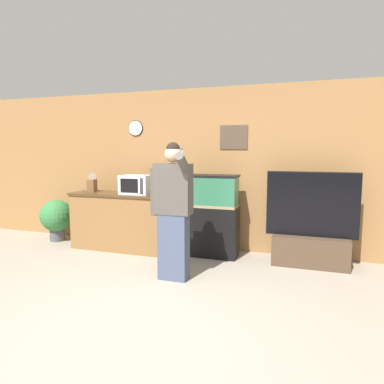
# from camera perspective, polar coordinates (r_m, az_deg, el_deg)

# --- Properties ---
(ground_plane) EXTENTS (18.00, 18.00, 0.00)m
(ground_plane) POSITION_cam_1_polar(r_m,az_deg,el_deg) (3.42, -9.18, -21.15)
(ground_plane) COLOR gray
(wall_back_paneled) EXTENTS (10.00, 0.08, 2.60)m
(wall_back_paneled) POSITION_cam_1_polar(r_m,az_deg,el_deg) (5.56, 3.62, 3.75)
(wall_back_paneled) COLOR olive
(wall_back_paneled) RESTS_ON ground_plane
(counter_island) EXTENTS (1.65, 0.55, 0.92)m
(counter_island) POSITION_cam_1_polar(r_m,az_deg,el_deg) (5.72, -11.75, -4.77)
(counter_island) COLOR brown
(counter_island) RESTS_ON ground_plane
(microwave) EXTENTS (0.48, 0.35, 0.30)m
(microwave) POSITION_cam_1_polar(r_m,az_deg,el_deg) (5.48, -9.21, 1.23)
(microwave) COLOR silver
(microwave) RESTS_ON counter_island
(knife_block) EXTENTS (0.13, 0.12, 0.31)m
(knife_block) POSITION_cam_1_polar(r_m,az_deg,el_deg) (5.98, -16.32, 1.11)
(knife_block) COLOR brown
(knife_block) RESTS_ON counter_island
(aquarium_on_stand) EXTENTS (0.82, 0.37, 1.25)m
(aquarium_on_stand) POSITION_cam_1_polar(r_m,az_deg,el_deg) (5.22, 3.16, -3.94)
(aquarium_on_stand) COLOR black
(aquarium_on_stand) RESTS_ON ground_plane
(tv_on_stand) EXTENTS (1.24, 0.40, 1.32)m
(tv_on_stand) POSITION_cam_1_polar(r_m,az_deg,el_deg) (5.09, 19.13, -7.37)
(tv_on_stand) COLOR #4C3828
(tv_on_stand) RESTS_ON ground_plane
(person_standing) EXTENTS (0.54, 0.41, 1.71)m
(person_standing) POSITION_cam_1_polar(r_m,az_deg,el_deg) (4.22, -3.25, -2.87)
(person_standing) COLOR #424C66
(person_standing) RESTS_ON ground_plane
(potted_plant) EXTENTS (0.57, 0.57, 0.74)m
(potted_plant) POSITION_cam_1_polar(r_m,az_deg,el_deg) (6.59, -21.65, -3.89)
(potted_plant) COLOR #4C4C51
(potted_plant) RESTS_ON ground_plane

